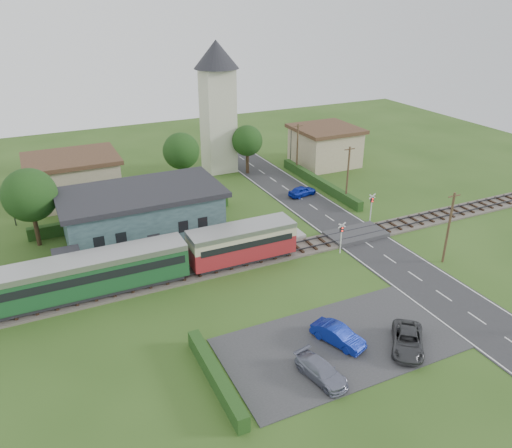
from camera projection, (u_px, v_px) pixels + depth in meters
name	position (u px, v px, depth m)	size (l,w,h in m)	color
ground	(280.00, 265.00, 46.52)	(120.00, 120.00, 0.00)	#2D4C19
railway_track	(270.00, 255.00, 48.11)	(76.00, 3.20, 0.49)	#4C443D
road	(367.00, 244.00, 50.38)	(6.00, 70.00, 0.05)	#28282B
car_park	(339.00, 344.00, 36.09)	(17.00, 9.00, 0.08)	#333335
crossing_deck	(356.00, 234.00, 51.93)	(6.20, 3.40, 0.45)	#333335
platform	(160.00, 261.00, 46.82)	(30.00, 3.00, 0.45)	gray
equipment_hut	(68.00, 265.00, 43.08)	(2.30, 2.30, 2.55)	beige
station_building	(143.00, 214.00, 50.52)	(16.00, 9.00, 5.30)	#2F4649
train	(49.00, 283.00, 39.60)	(43.20, 2.90, 3.40)	#232328
church_tower	(217.00, 98.00, 67.07)	(6.00, 6.00, 17.60)	beige
house_west	(74.00, 178.00, 60.02)	(10.80, 8.80, 5.50)	tan
house_east	(325.00, 145.00, 72.74)	(8.80, 8.80, 5.50)	tan
hedge_carpark	(216.00, 377.00, 32.18)	(0.80, 9.00, 1.20)	#193814
hedge_roadside	(319.00, 183.00, 64.87)	(0.80, 18.00, 1.20)	#193814
hedge_station	(135.00, 216.00, 55.08)	(22.00, 0.80, 1.30)	#193814
tree_a	(30.00, 195.00, 47.98)	(5.20, 5.20, 8.00)	#332316
tree_b	(181.00, 151.00, 62.47)	(4.60, 4.60, 7.34)	#332316
tree_c	(247.00, 141.00, 68.13)	(4.20, 4.20, 6.78)	#332316
utility_pole_b	(449.00, 227.00, 45.56)	(1.40, 0.22, 7.00)	#473321
utility_pole_c	(348.00, 174.00, 58.67)	(1.40, 0.22, 7.00)	#473321
utility_pole_d	(297.00, 148.00, 68.50)	(1.40, 0.22, 7.00)	#473321
crossing_signal_near	(341.00, 233.00, 47.76)	(0.84, 0.28, 3.28)	silver
crossing_signal_far	(372.00, 204.00, 54.48)	(0.84, 0.28, 3.28)	silver
streetlamp_west	(10.00, 200.00, 53.11)	(0.30, 0.30, 5.15)	#3F3F47
streetlamp_east	(291.00, 142.00, 73.55)	(0.30, 0.30, 5.15)	#3F3F47
car_on_road	(302.00, 191.00, 61.93)	(1.48, 3.68, 1.25)	#0D22A9
car_park_blue	(338.00, 335.00, 35.85)	(1.43, 4.09, 1.35)	navy
car_park_silver	(321.00, 371.00, 32.58)	(1.66, 4.08, 1.19)	gray
car_park_dark	(408.00, 341.00, 35.34)	(2.11, 4.58, 1.27)	#37383B
pedestrian_near	(244.00, 231.00, 49.92)	(0.71, 0.46, 1.94)	gray
pedestrian_far	(99.00, 261.00, 44.26)	(0.96, 0.75, 1.98)	gray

